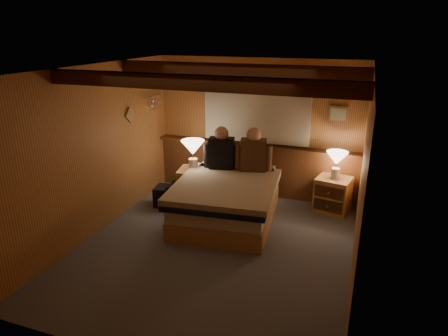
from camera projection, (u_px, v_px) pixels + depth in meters
The scene contains 19 objects.
floor at pixel (215, 247), 5.50m from camera, with size 4.20×4.20×0.00m, color #525561.
ceiling at pixel (213, 69), 4.71m from camera, with size 4.20×4.20×0.00m, color #E3A755.
wall_back at pixel (257, 128), 6.97m from camera, with size 3.60×3.60×0.00m, color #CE8D4A.
wall_left at pixel (96, 151), 5.67m from camera, with size 4.20×4.20×0.00m, color #CE8D4A.
wall_right at pixel (362, 182), 4.54m from camera, with size 4.20×4.20×0.00m, color #CE8D4A.
wall_front at pixel (122, 243), 3.24m from camera, with size 3.60×3.60×0.00m, color #CE8D4A.
wainscot at pixel (255, 168), 7.15m from camera, with size 3.60×0.23×0.94m.
curtain_window at pixel (256, 111), 6.80m from camera, with size 2.18×0.09×1.11m.
ceiling_beams at pixel (218, 75), 4.87m from camera, with size 3.60×1.65×0.16m.
coat_rail at pixel (154, 101), 6.90m from camera, with size 0.05×0.55×0.24m.
framed_print at pixel (338, 114), 6.41m from camera, with size 0.30×0.04×0.25m.
bed at pixel (227, 200), 6.19m from camera, with size 1.65×2.04×0.65m.
nightstand_left at pixel (195, 185), 6.87m from camera, with size 0.61×0.57×0.59m.
nightstand_right at pixel (333, 195), 6.51m from camera, with size 0.61×0.57×0.58m.
lamp_left at pixel (193, 149), 6.64m from camera, with size 0.39×0.39×0.51m.
lamp_right at pixel (337, 160), 6.31m from camera, with size 0.34×0.34×0.44m.
person_left at pixel (222, 151), 6.58m from camera, with size 0.59×0.32×0.73m.
person_right at pixel (253, 153), 6.47m from camera, with size 0.60×0.33×0.74m.
duffel_bag at pixel (172, 196), 6.74m from camera, with size 0.60×0.41×0.40m.
Camera 1 is at (1.74, -4.51, 2.85)m, focal length 32.00 mm.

